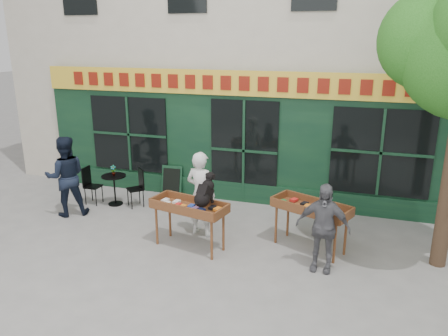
# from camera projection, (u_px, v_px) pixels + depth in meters

# --- Properties ---
(ground) EXTENTS (80.00, 80.00, 0.00)m
(ground) POSITION_uv_depth(u_px,v_px,m) (214.00, 239.00, 9.11)
(ground) COLOR slate
(ground) RESTS_ON ground
(building) EXTENTS (14.00, 7.26, 10.00)m
(building) POSITION_uv_depth(u_px,v_px,m) (278.00, 5.00, 13.13)
(building) COLOR beige
(building) RESTS_ON ground
(book_cart_center) EXTENTS (1.60, 0.92, 0.99)m
(book_cart_center) POSITION_uv_depth(u_px,v_px,m) (189.00, 209.00, 8.54)
(book_cart_center) COLOR brown
(book_cart_center) RESTS_ON ground
(dog) EXTENTS (0.46, 0.66, 0.60)m
(dog) POSITION_uv_depth(u_px,v_px,m) (205.00, 189.00, 8.25)
(dog) COLOR black
(dog) RESTS_ON book_cart_center
(woman) EXTENTS (0.74, 0.56, 1.82)m
(woman) POSITION_uv_depth(u_px,v_px,m) (201.00, 194.00, 9.10)
(woman) COLOR silver
(woman) RESTS_ON ground
(book_cart_right) EXTENTS (1.62, 1.15, 0.99)m
(book_cart_right) POSITION_uv_depth(u_px,v_px,m) (311.00, 210.00, 8.48)
(book_cart_right) COLOR brown
(book_cart_right) RESTS_ON ground
(man_right) EXTENTS (0.98, 0.45, 1.64)m
(man_right) POSITION_uv_depth(u_px,v_px,m) (323.00, 227.00, 7.71)
(man_right) COLOR #515155
(man_right) RESTS_ON ground
(bistro_table) EXTENTS (0.60, 0.60, 0.76)m
(bistro_table) POSITION_uv_depth(u_px,v_px,m) (114.00, 184.00, 10.86)
(bistro_table) COLOR black
(bistro_table) RESTS_ON ground
(bistro_chair_left) EXTENTS (0.38, 0.37, 0.95)m
(bistro_chair_left) POSITION_uv_depth(u_px,v_px,m) (90.00, 182.00, 10.95)
(bistro_chair_left) COLOR black
(bistro_chair_left) RESTS_ON ground
(bistro_chair_right) EXTENTS (0.51, 0.51, 0.95)m
(bistro_chair_right) POSITION_uv_depth(u_px,v_px,m) (138.00, 184.00, 10.78)
(bistro_chair_right) COLOR black
(bistro_chair_right) RESTS_ON ground
(potted_plant) EXTENTS (0.16, 0.13, 0.27)m
(potted_plant) POSITION_uv_depth(u_px,v_px,m) (113.00, 170.00, 10.76)
(potted_plant) COLOR gray
(potted_plant) RESTS_ON bistro_table
(man_left) EXTENTS (1.17, 1.13, 1.89)m
(man_left) POSITION_uv_depth(u_px,v_px,m) (66.00, 176.00, 10.13)
(man_left) COLOR black
(man_left) RESTS_ON ground
(chalkboard) EXTENTS (0.57, 0.23, 0.79)m
(chalkboard) POSITION_uv_depth(u_px,v_px,m) (172.00, 181.00, 11.56)
(chalkboard) COLOR black
(chalkboard) RESTS_ON ground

